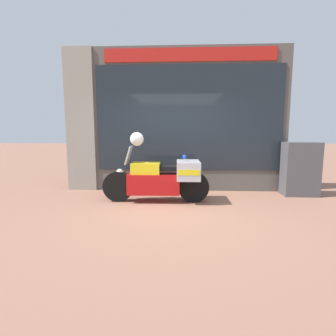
{
  "coord_description": "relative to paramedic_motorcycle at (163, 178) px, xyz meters",
  "views": [
    {
      "loc": [
        0.14,
        -4.83,
        1.5
      ],
      "look_at": [
        -0.15,
        1.19,
        0.67
      ],
      "focal_mm": 28.0,
      "sensor_mm": 36.0,
      "label": 1
    }
  ],
  "objects": [
    {
      "name": "ground_plane",
      "position": [
        0.23,
        -0.69,
        -0.52
      ],
      "size": [
        60.0,
        60.0,
        0.0
      ],
      "primitive_type": "plane",
      "color": "#8E604C"
    },
    {
      "name": "shop_building",
      "position": [
        -0.12,
        1.31,
        1.27
      ],
      "size": [
        5.58,
        0.55,
        3.57
      ],
      "color": "#56514C",
      "rests_on": "ground"
    },
    {
      "name": "window_display",
      "position": [
        0.52,
        1.34,
        -0.02
      ],
      "size": [
        4.39,
        0.3,
        2.13
      ],
      "color": "slate",
      "rests_on": "ground"
    },
    {
      "name": "paramedic_motorcycle",
      "position": [
        0.0,
        0.0,
        0.0
      ],
      "size": [
        2.29,
        0.76,
        1.21
      ],
      "rotation": [
        0.0,
        0.0,
        3.16
      ],
      "color": "black",
      "rests_on": "ground"
    },
    {
      "name": "utility_cabinet",
      "position": [
        3.19,
        0.74,
        0.11
      ],
      "size": [
        0.79,
        0.45,
        1.26
      ],
      "primitive_type": "cube",
      "color": "#4C4C51",
      "rests_on": "ground"
    },
    {
      "name": "white_helmet",
      "position": [
        -0.56,
        -0.01,
        0.83
      ],
      "size": [
        0.29,
        0.29,
        0.29
      ],
      "primitive_type": "sphere",
      "color": "white",
      "rests_on": "paramedic_motorcycle"
    }
  ]
}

